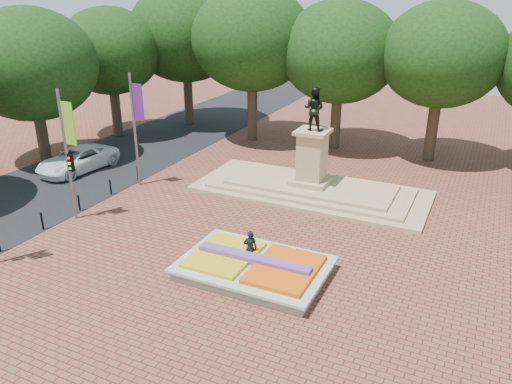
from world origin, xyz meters
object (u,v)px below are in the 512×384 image
(monument, at_px, (311,179))
(van, at_px, (77,160))
(flower_bed, at_px, (254,267))
(pedestrian, at_px, (250,248))

(monument, bearing_deg, van, -168.40)
(flower_bed, xyz_separation_m, pedestrian, (-0.53, 0.66, 0.47))
(flower_bed, bearing_deg, pedestrian, 128.60)
(monument, height_order, van, monument)
(monument, bearing_deg, flower_bed, -84.13)
(monument, distance_m, van, 15.91)
(pedestrian, bearing_deg, monument, -113.12)
(van, distance_m, pedestrian, 17.21)
(flower_bed, distance_m, monument, 10.07)
(monument, relative_size, van, 2.45)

